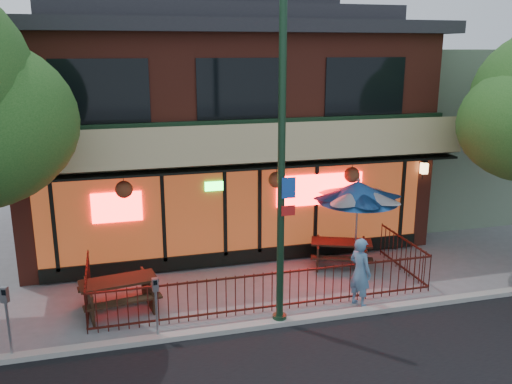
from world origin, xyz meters
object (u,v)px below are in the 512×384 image
street_light (281,189)px  picnic_table_right (341,250)px  patio_umbrella (358,191)px  parking_meter_far (7,311)px  picnic_table_left (119,290)px  parking_meter_near (156,298)px  pedestrian (360,272)px

street_light → picnic_table_right: (2.71, 2.77, -2.67)m
patio_umbrella → parking_meter_far: (-8.74, -2.68, -1.14)m
picnic_table_left → parking_meter_far: bearing=-142.8°
picnic_table_left → parking_meter_near: 1.85m
picnic_table_right → patio_umbrella: size_ratio=0.80×
patio_umbrella → parking_meter_far: patio_umbrella is taller
pedestrian → parking_meter_near: (-4.86, -0.35, 0.10)m
picnic_table_left → pedestrian: (5.61, -1.28, 0.36)m
picnic_table_left → patio_umbrella: size_ratio=0.76×
parking_meter_near → parking_meter_far: 2.90m
patio_umbrella → parking_meter_near: patio_umbrella is taller
picnic_table_right → parking_meter_near: (-5.45, -2.76, 0.48)m
picnic_table_left → picnic_table_right: picnic_table_left is taller
picnic_table_right → parking_meter_far: size_ratio=1.33×
patio_umbrella → pedestrian: patio_umbrella is taller
street_light → picnic_table_left: (-3.49, 1.63, -2.65)m
picnic_table_left → pedestrian: 5.76m
picnic_table_right → parking_meter_far: 8.81m
street_light → parking_meter_far: (-5.64, 0.00, -2.09)m
street_light → pedestrian: (2.12, 0.35, -2.29)m
street_light → parking_meter_far: size_ratio=4.49×
pedestrian → picnic_table_left: bearing=53.8°
street_light → pedestrian: size_ratio=4.09×
parking_meter_near → street_light: bearing=-0.1°
street_light → patio_umbrella: street_light is taller
picnic_table_right → patio_umbrella: bearing=-11.4°
street_light → pedestrian: 3.14m
patio_umbrella → parking_meter_near: bearing=-155.3°
parking_meter_far → picnic_table_right: bearing=18.3°
pedestrian → parking_meter_far: size_ratio=1.10×
parking_meter_far → pedestrian: bearing=2.6°
picnic_table_left → parking_meter_far: (-2.15, -1.63, 0.56)m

